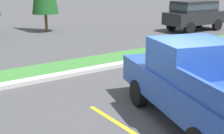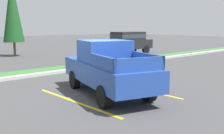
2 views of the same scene
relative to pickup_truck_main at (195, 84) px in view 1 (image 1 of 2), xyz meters
name	(u,v)px [view 1 (image 1 of 2)]	position (x,y,z in m)	size (l,w,h in m)	color
ground_plane	(173,120)	(-0.29, 0.40, -1.04)	(120.00, 120.00, 0.00)	#424244
curb_strip	(79,72)	(-0.29, 5.40, -0.97)	(56.00, 0.40, 0.15)	#B2B2AD
grass_median	(66,67)	(-0.29, 6.50, -1.01)	(56.00, 1.80, 0.06)	#387533
pickup_truck_main	(195,84)	(0.00, 0.00, 0.00)	(3.34, 5.54, 2.10)	black
suv_distant	(195,13)	(11.55, 9.97, 0.20)	(4.65, 2.06, 2.10)	black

